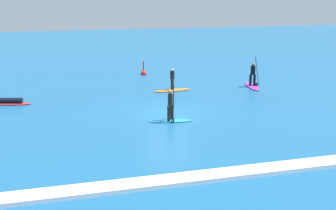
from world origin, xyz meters
TOP-DOWN VIEW (x-y plane):
  - ground_plane at (0.00, 0.00)m, footprint 120.00×120.00m
  - surfer_on_purple_board at (8.16, 5.34)m, footprint 1.31×3.18m
  - surfer_on_blue_board at (-0.30, -1.67)m, footprint 2.52×1.05m
  - surfer_on_red_board at (-9.42, 4.61)m, footprint 2.92×1.37m
  - surfer_on_orange_board at (1.83, 5.63)m, footprint 2.87×0.99m
  - marker_buoy at (1.05, 12.28)m, footprint 0.49×0.49m
  - wave_crest at (0.00, -9.25)m, footprint 20.80×0.90m

SIDE VIEW (x-z plane):
  - ground_plane at x=0.00m, z-range 0.00..0.00m
  - wave_crest at x=0.00m, z-range 0.00..0.18m
  - surfer_on_red_board at x=-9.42m, z-range -0.05..0.39m
  - marker_buoy at x=1.05m, z-range -0.50..0.84m
  - surfer_on_orange_board at x=1.83m, z-range -0.47..1.20m
  - surfer_on_purple_board at x=8.16m, z-range -0.75..1.62m
  - surfer_on_blue_board at x=-0.30m, z-range -0.57..1.62m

